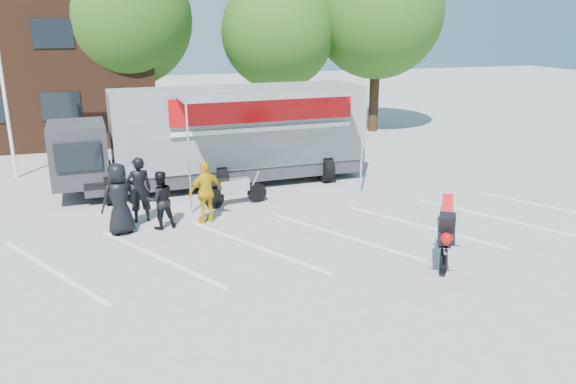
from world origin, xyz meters
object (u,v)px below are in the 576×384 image
transporter_truck (228,183)px  flagpole (4,34)px  spectator_hivis (206,192)px  spectator_leather_a (119,199)px  spectator_leather_b (139,190)px  tree_right (378,13)px  stunt_bike_rider (442,264)px  tree_mid (278,33)px  spectator_leather_c (160,200)px  tree_left (125,19)px  parked_motorcycle (236,205)px

transporter_truck → flagpole: bearing=153.5°
flagpole → spectator_hivis: bearing=-50.7°
spectator_leather_a → spectator_hivis: spectator_leather_a is taller
flagpole → transporter_truck: flagpole is taller
spectator_leather_b → spectator_hivis: size_ratio=1.06×
tree_right → spectator_hivis: tree_right is taller
stunt_bike_rider → spectator_leather_b: 8.38m
tree_mid → stunt_bike_rider: (-0.88, -16.37, -4.94)m
tree_mid → spectator_leather_c: tree_mid is taller
tree_mid → spectator_hivis: size_ratio=4.33×
tree_mid → stunt_bike_rider: tree_mid is taller
tree_left → parked_motorcycle: (2.46, -11.59, -5.57)m
tree_left → parked_motorcycle: tree_left is taller
tree_right → spectator_leather_c: bearing=-136.2°
stunt_bike_rider → spectator_leather_b: bearing=173.0°
flagpole → tree_left: size_ratio=0.93×
spectator_leather_b → spectator_hivis: 1.88m
tree_right → parked_motorcycle: (-9.54, -10.09, -5.88)m
spectator_leather_a → flagpole: bearing=-84.3°
tree_mid → tree_right: size_ratio=0.84×
transporter_truck → spectator_hivis: size_ratio=5.89×
tree_left → tree_mid: 7.10m
spectator_hivis → spectator_leather_a: bearing=-12.1°
flagpole → spectator_hivis: 9.76m
flagpole → spectator_leather_a: flagpole is taller
tree_left → spectator_leather_b: size_ratio=4.60×
tree_mid → tree_right: 5.11m
spectator_leather_b → parked_motorcycle: bearing=-172.5°
tree_mid → spectator_leather_b: size_ratio=4.09×
spectator_leather_c → flagpole: bearing=-68.3°
stunt_bike_rider → spectator_leather_b: spectator_leather_b is taller
tree_right → spectator_leather_b: 17.13m
tree_left → spectator_leather_a: bearing=-94.4°
transporter_truck → stunt_bike_rider: 8.96m
parked_motorcycle → tree_left: bearing=2.7°
transporter_truck → tree_left: bearing=104.0°
tree_mid → stunt_bike_rider: size_ratio=4.09×
spectator_leather_b → tree_right: bearing=-144.0°
spectator_leather_c → spectator_hivis: (1.27, 0.11, 0.08)m
tree_right → spectator_leather_a: (-12.99, -11.52, -4.91)m
tree_mid → spectator_leather_a: tree_mid is taller
tree_left → spectator_hivis: bearing=-84.0°
transporter_truck → spectator_leather_b: bearing=-137.7°
flagpole → parked_motorcycle: size_ratio=3.86×
spectator_leather_a → stunt_bike_rider: bearing=129.4°
parked_motorcycle → tree_right: bearing=-52.7°
tree_right → spectator_leather_b: (-12.43, -10.71, -4.94)m
parked_motorcycle → stunt_bike_rider: (3.66, -5.78, 0.00)m
tree_mid → spectator_leather_a: bearing=-123.6°
tree_mid → spectator_leather_c: (-6.93, -11.94, -4.14)m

